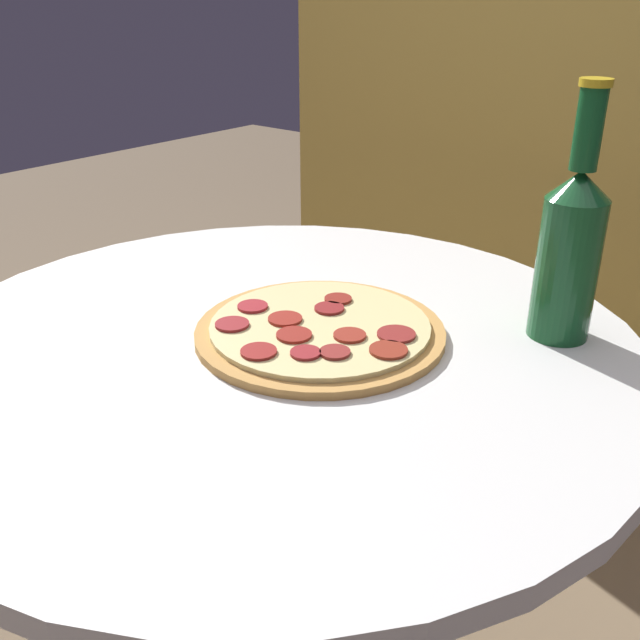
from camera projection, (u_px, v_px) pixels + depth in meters
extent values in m
cylinder|color=silver|center=(282.00, 580.00, 0.99)|extent=(0.09, 0.09, 0.70)
cylinder|color=silver|center=(275.00, 347.00, 0.83)|extent=(0.85, 0.85, 0.02)
cube|color=gold|center=(589.00, 192.00, 1.53)|extent=(1.61, 0.04, 1.43)
cylinder|color=#C68E47|center=(320.00, 332.00, 0.83)|extent=(0.29, 0.29, 0.01)
cylinder|color=beige|center=(320.00, 325.00, 0.83)|extent=(0.26, 0.26, 0.01)
cylinder|color=maroon|center=(388.00, 350.00, 0.76)|extent=(0.04, 0.04, 0.00)
cylinder|color=maroon|center=(232.00, 324.00, 0.82)|extent=(0.04, 0.04, 0.00)
cylinder|color=maroon|center=(253.00, 306.00, 0.86)|extent=(0.04, 0.04, 0.00)
cylinder|color=maroon|center=(350.00, 335.00, 0.79)|extent=(0.04, 0.04, 0.00)
cylinder|color=maroon|center=(294.00, 335.00, 0.79)|extent=(0.04, 0.04, 0.00)
cylinder|color=maroon|center=(396.00, 334.00, 0.79)|extent=(0.04, 0.04, 0.00)
cylinder|color=maroon|center=(329.00, 308.00, 0.86)|extent=(0.04, 0.04, 0.00)
cylinder|color=maroon|center=(259.00, 352.00, 0.76)|extent=(0.04, 0.04, 0.00)
cylinder|color=maroon|center=(335.00, 352.00, 0.76)|extent=(0.03, 0.03, 0.00)
cylinder|color=maroon|center=(338.00, 299.00, 0.88)|extent=(0.03, 0.03, 0.00)
cylinder|color=maroon|center=(285.00, 319.00, 0.83)|extent=(0.04, 0.04, 0.00)
cylinder|color=maroon|center=(305.00, 353.00, 0.75)|extent=(0.03, 0.03, 0.00)
cylinder|color=#144C23|center=(566.00, 270.00, 0.80)|extent=(0.07, 0.07, 0.16)
cone|color=#144C23|center=(580.00, 185.00, 0.76)|extent=(0.07, 0.07, 0.03)
cylinder|color=#144C23|center=(589.00, 129.00, 0.73)|extent=(0.03, 0.03, 0.08)
cylinder|color=gold|center=(596.00, 82.00, 0.71)|extent=(0.03, 0.03, 0.01)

